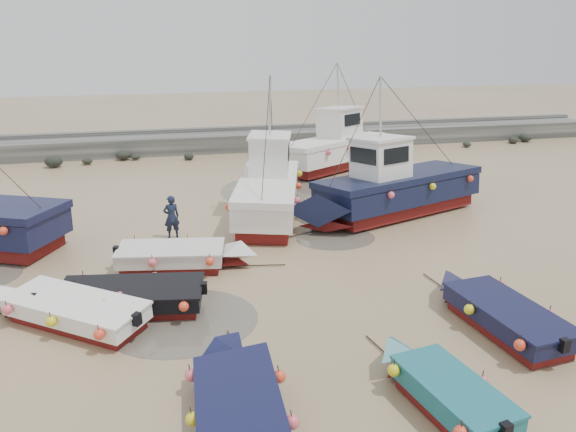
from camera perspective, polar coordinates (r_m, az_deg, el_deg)
The scene contains 15 objects.
ground at distance 18.93m, azimuth -3.65°, elevation -7.08°, with size 120.00×120.00×0.00m, color tan.
seawall at distance 39.68m, azimuth -8.87°, elevation 7.36°, with size 60.00×4.92×1.50m.
puddle_a at distance 17.07m, azimuth -10.71°, elevation -10.40°, with size 4.50×4.50×0.01m, color #5B5448.
puddle_b at distance 23.08m, azimuth 4.86°, elevation -2.26°, with size 3.30×3.30×0.01m, color #5B5448.
puddle_d at distance 29.72m, azimuth -1.02°, elevation 2.59°, with size 6.09×6.09×0.01m, color #5B5448.
dinghy_0 at distance 17.63m, azimuth -21.56°, elevation -8.53°, with size 5.74×4.61×1.43m.
dinghy_1 at distance 12.77m, azimuth -4.75°, elevation -18.24°, with size 2.37×6.38×1.43m.
dinghy_2 at distance 13.62m, azimuth 15.41°, elevation -16.18°, with size 2.10×5.16×1.43m.
dinghy_4 at distance 17.80m, azimuth -16.76°, elevation -7.72°, with size 6.62×2.69×1.43m.
dinghy_5 at distance 20.34m, azimuth -10.77°, elevation -3.83°, with size 6.00×2.67×1.43m.
dinghy_6 at distance 17.32m, azimuth 20.65°, elevation -8.89°, with size 2.31×6.18×1.43m.
cabin_boat_1 at distance 25.58m, azimuth -2.01°, elevation 3.01°, with size 4.66×10.41×6.22m.
cabin_boat_2 at distance 25.79m, azimuth 10.27°, elevation 2.80°, with size 10.94×5.81×6.22m.
cabin_boat_3 at distance 34.60m, azimuth 5.07°, elevation 7.07°, with size 9.55×6.86×6.22m.
person at distance 23.55m, azimuth -11.61°, elevation -2.16°, with size 0.66×0.43×1.80m, color #161C32.
Camera 1 is at (-2.64, -16.87, 8.18)m, focal length 35.00 mm.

